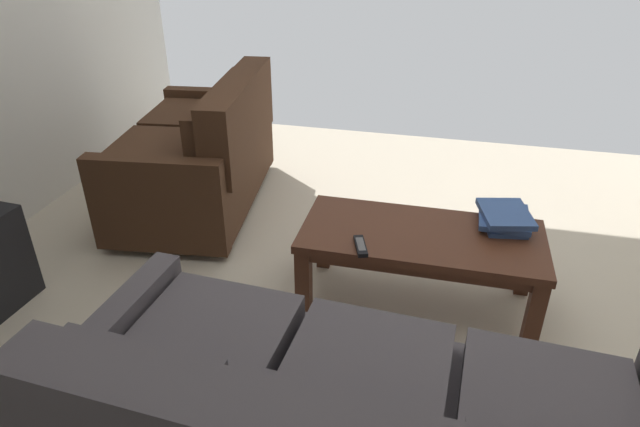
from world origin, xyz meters
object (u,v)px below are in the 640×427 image
Objects in this scene: coffee_table at (421,245)px; book_stack at (504,217)px; loveseat_near at (202,154)px; tv_remote at (361,246)px.

coffee_table is 0.42m from book_stack.
loveseat_near is 4.28× the size of book_stack.
loveseat_near reaches higher than coffee_table.
book_stack is at bearing -149.85° from tv_remote.
loveseat_near is 1.90m from book_stack.
tv_remote is (0.63, 0.37, -0.03)m from book_stack.
tv_remote is at bearing 142.34° from loveseat_near.
book_stack is 0.73m from tv_remote.
book_stack is at bearing -155.64° from coffee_table.
loveseat_near reaches higher than book_stack.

